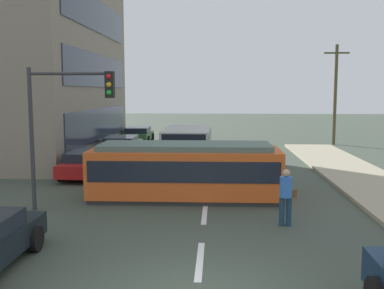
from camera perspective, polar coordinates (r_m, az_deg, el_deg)
ground_plane at (r=18.41m, az=1.97°, el=-5.45°), size 120.00×120.00×0.00m
lane_stripe_1 at (r=10.73m, az=1.01°, el=-14.53°), size 0.16×2.40×0.01m
lane_stripe_2 at (r=14.52m, az=1.62°, el=-8.78°), size 0.16×2.40×0.01m
lane_stripe_3 at (r=22.45m, az=2.20°, el=-3.20°), size 0.16×2.40×0.01m
lane_stripe_4 at (r=28.37m, az=2.41°, el=-1.10°), size 0.16×2.40×0.01m
streetcar_tram at (r=16.40m, az=-0.86°, el=-3.25°), size 6.86×2.60×2.02m
city_bus at (r=25.25m, az=-0.55°, el=0.30°), size 2.61×5.35×1.82m
pedestrian_crossing at (r=13.34m, az=11.87°, el=-6.18°), size 0.51×0.36×1.67m
parked_sedan_mid at (r=21.16m, az=-12.89°, el=-2.29°), size 2.08×4.36×1.19m
parked_sedan_far at (r=27.48m, az=-8.93°, el=-0.13°), size 2.14×4.50×1.19m
parked_sedan_furthest at (r=34.29m, az=-6.86°, el=1.27°), size 2.09×4.13×1.19m
traffic_light_mast at (r=15.00m, az=-15.81°, el=4.18°), size 2.82×0.33×4.66m
utility_pole_far at (r=34.40m, az=17.76°, el=6.30°), size 1.80×0.24×7.23m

